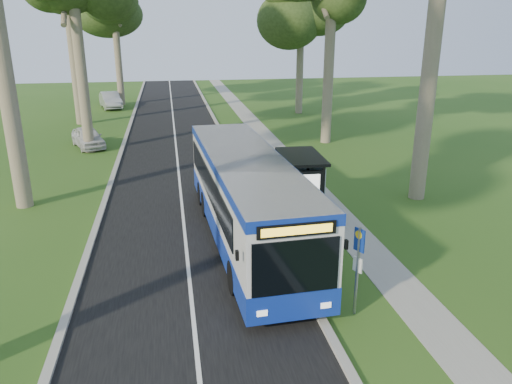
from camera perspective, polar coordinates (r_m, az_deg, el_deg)
The scene contains 13 objects.
ground at distance 17.08m, azimuth 4.28°, elevation -8.66°, with size 120.00×120.00×0.00m, color #2D541A.
road at distance 25.90m, azimuth -8.70°, elevation 0.87°, with size 7.00×100.00×0.02m, color black.
kerb_east at distance 26.17m, azimuth -1.03°, elevation 1.39°, with size 0.25×100.00×0.12m, color #9E9B93.
kerb_west at distance 26.07m, azimuth -16.41°, elevation 0.55°, with size 0.25×100.00×0.12m, color #9E9B93.
centre_line at distance 25.89m, azimuth -8.71°, elevation 0.90°, with size 0.12×100.00×0.01m, color white.
footpath at distance 26.79m, azimuth 5.32°, elevation 1.62°, with size 1.50×100.00×0.02m, color gray.
bus at distance 18.48m, azimuth -1.12°, elevation -0.69°, with size 3.22×12.52×3.29m.
bus_stop_sign at distance 14.10m, azimuth 11.57°, elevation -7.76°, with size 0.19×0.35×2.65m.
bus_shelter at distance 20.70m, azimuth 5.83°, elevation 1.86°, with size 1.79×3.15×2.66m.
litter_bin at distance 18.38m, azimuth 6.25°, elevation -4.82°, with size 0.61×0.61×1.06m.
car_white at distance 35.17m, azimuth -18.66°, elevation 5.94°, with size 1.58×3.94×1.34m, color silver.
car_silver at distance 51.47m, azimuth -16.29°, elevation 10.05°, with size 1.62×4.66×1.53m, color #A4A7AC.
tree_east_d at distance 46.27m, azimuth 5.24°, elevation 20.93°, with size 5.20×5.20×13.10m.
Camera 1 is at (-3.86, -14.69, 7.83)m, focal length 35.00 mm.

